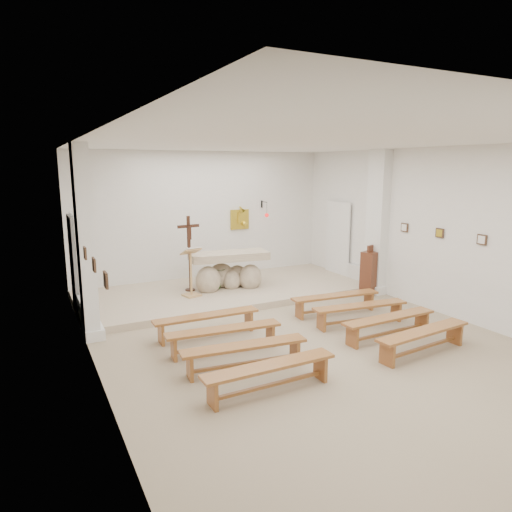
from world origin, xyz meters
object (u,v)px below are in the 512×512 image
bench_right_front (335,299)px  bench_right_second (360,310)px  altar (228,273)px  bench_right_fourth (423,336)px  bench_left_front (207,320)px  bench_left_fourth (270,371)px  lectern (191,272)px  bench_left_second (224,334)px  donation_pedestal (369,273)px  bench_left_third (245,351)px  crucifix_stand (189,248)px  bench_right_third (389,322)px

bench_right_front → bench_right_second: (0.00, -0.80, 0.00)m
altar → bench_right_fourth: size_ratio=0.99×
bench_left_front → bench_right_fourth: same height
bench_left_fourth → bench_left_front: bearing=89.3°
lectern → bench_right_fourth: lectern is taller
bench_right_second → bench_right_fourth: 1.61m
lectern → bench_left_second: bearing=-111.9°
donation_pedestal → bench_left_fourth: (-4.56, -3.26, -0.23)m
donation_pedestal → bench_left_third: donation_pedestal is taller
crucifix_stand → bench_left_fourth: 5.19m
bench_left_third → bench_left_fourth: bearing=-83.8°
bench_right_second → bench_left_third: bearing=-157.5°
crucifix_stand → bench_left_front: (-0.60, -2.67, -0.88)m
bench_left_second → bench_right_second: bearing=5.3°
bench_left_third → lectern: bearing=89.1°
lectern → bench_right_fourth: bearing=-74.8°
bench_right_third → lectern: bearing=121.3°
bench_left_front → crucifix_stand: bearing=78.3°
donation_pedestal → bench_right_front: 1.86m
donation_pedestal → bench_left_front: 4.65m
altar → lectern: lectern is taller
donation_pedestal → bench_left_front: bearing=173.0°
bench_left_third → bench_right_fourth: (2.92, -0.80, 0.00)m
lectern → bench_right_third: 4.53m
bench_right_fourth → bench_right_second: bearing=85.0°
altar → donation_pedestal: bearing=-20.7°
bench_right_front → bench_right_fourth: (0.00, -2.41, 0.00)m
bench_left_third → bench_left_fourth: 0.80m
bench_right_front → bench_left_second: (-2.92, -0.80, 0.00)m
lectern → bench_right_third: lectern is taller
crucifix_stand → altar: bearing=-18.5°
bench_left_front → bench_left_second: (0.00, -0.80, 0.00)m
lectern → crucifix_stand: 0.69m
crucifix_stand → bench_right_third: (2.32, -4.28, -0.88)m
bench_right_front → bench_left_fourth: bearing=-135.4°
bench_left_second → bench_right_fourth: size_ratio=1.00×
lectern → donation_pedestal: bearing=-30.9°
donation_pedestal → bench_left_second: size_ratio=0.61×
bench_right_second → bench_right_fourth: size_ratio=1.00×
crucifix_stand → bench_left_second: size_ratio=0.90×
bench_right_second → bench_left_third: size_ratio=1.00×
altar → bench_left_front: bearing=-114.0°
bench_left_second → bench_left_fourth: 1.61m
lectern → bench_right_second: bearing=-63.4°
bench_right_front → bench_left_second: size_ratio=1.00×
crucifix_stand → bench_right_front: (2.32, -2.67, -0.88)m
donation_pedestal → bench_left_front: size_ratio=0.62×
altar → bench_right_second: bearing=-59.3°
crucifix_stand → bench_right_third: 4.95m
bench_right_fourth → crucifix_stand: bearing=109.5°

